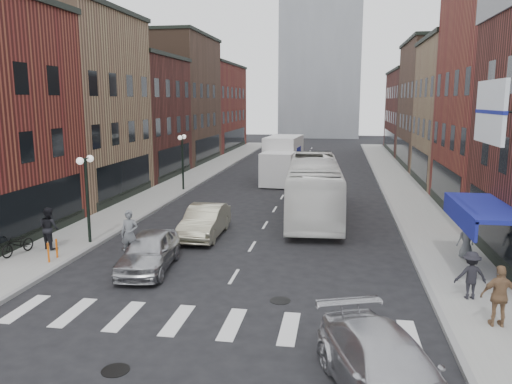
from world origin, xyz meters
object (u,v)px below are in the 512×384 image
at_px(ped_right_a, 471,275).
at_px(ped_right_b, 500,296).
at_px(streetlamp_far, 182,152).
at_px(bike_rack, 53,250).
at_px(box_truck, 282,160).
at_px(motorcycle_rider, 131,243).
at_px(billboard_sign, 493,114).
at_px(ped_right_c, 466,240).
at_px(sedan_left_near, 149,251).
at_px(sedan_left_far, 205,221).
at_px(ped_left_solo, 49,228).
at_px(curb_car, 388,371).
at_px(transit_bus, 314,188).
at_px(streetlamp_near, 86,183).
at_px(parked_bicycle, 18,244).

bearing_deg(ped_right_a, ped_right_b, 91.47).
height_order(streetlamp_far, bike_rack, streetlamp_far).
height_order(box_truck, motorcycle_rider, box_truck).
height_order(billboard_sign, ped_right_c, billboard_sign).
xyz_separation_m(streetlamp_far, sedan_left_near, (3.95, -16.78, -2.15)).
xyz_separation_m(sedan_left_near, ped_right_c, (12.52, 3.22, 0.15)).
height_order(sedan_left_far, ped_right_b, ped_right_b).
bearing_deg(sedan_left_far, ped_left_solo, -150.17).
bearing_deg(curb_car, streetlamp_far, 96.88).
xyz_separation_m(box_truck, ped_right_a, (8.95, -23.92, -0.84)).
height_order(billboard_sign, motorcycle_rider, billboard_sign).
distance_m(billboard_sign, curb_car, 9.35).
bearing_deg(bike_rack, streetlamp_far, 89.31).
bearing_deg(billboard_sign, ped_left_solo, 172.52).
xyz_separation_m(sedan_left_far, ped_right_a, (10.72, -6.41, 0.18)).
xyz_separation_m(streetlamp_far, motorcycle_rider, (3.37, -17.12, -1.76)).
bearing_deg(motorcycle_rider, transit_bus, 54.69).
distance_m(sedan_left_near, ped_right_a, 11.68).
height_order(streetlamp_near, ped_right_a, streetlamp_near).
distance_m(parked_bicycle, ped_right_c, 18.73).
relative_size(transit_bus, ped_left_solo, 6.49).
distance_m(bike_rack, parked_bicycle, 1.91).
bearing_deg(parked_bicycle, box_truck, 78.84).
distance_m(streetlamp_far, ped_right_b, 25.69).
bearing_deg(streetlamp_near, streetlamp_far, 90.00).
relative_size(streetlamp_near, sedan_left_far, 0.89).
distance_m(box_truck, ped_right_a, 25.55).
height_order(motorcycle_rider, ped_right_c, motorcycle_rider).
height_order(transit_bus, curb_car, transit_bus).
height_order(sedan_left_far, curb_car, sedan_left_far).
xyz_separation_m(parked_bicycle, ped_left_solo, (0.84, 1.02, 0.48)).
relative_size(ped_left_solo, ped_right_b, 1.02).
bearing_deg(curb_car, ped_left_solo, 126.35).
bearing_deg(box_truck, ped_right_b, -65.99).
relative_size(streetlamp_far, motorcycle_rider, 1.67).
bearing_deg(streetlamp_near, ped_right_c, 1.53).
bearing_deg(ped_left_solo, motorcycle_rider, -178.81).
height_order(box_truck, ped_right_b, box_truck).
bearing_deg(ped_right_b, sedan_left_near, -18.14).
distance_m(motorcycle_rider, sedan_left_near, 0.78).
distance_m(box_truck, parked_bicycle, 23.72).
bearing_deg(streetlamp_near, box_truck, 71.56).
xyz_separation_m(ped_right_a, ped_right_b, (0.29, -2.02, 0.11)).
bearing_deg(motorcycle_rider, streetlamp_far, 97.02).
bearing_deg(ped_right_b, bike_rack, -14.47).
bearing_deg(sedan_left_far, streetlamp_near, -155.10).
bearing_deg(billboard_sign, transit_bus, 119.18).
xyz_separation_m(billboard_sign, transit_bus, (-6.16, 11.04, -4.47)).
bearing_deg(ped_right_a, motorcycle_rider, -11.45).
xyz_separation_m(transit_bus, curb_car, (2.55, -17.76, -0.93)).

